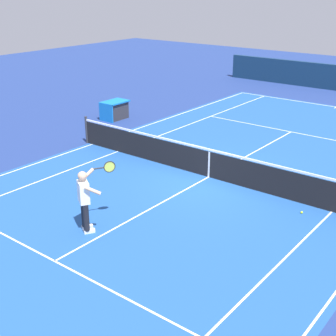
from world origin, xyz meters
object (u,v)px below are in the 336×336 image
(tennis_player_near, at_px, (85,198))
(equipment_cart_tarped, at_px, (115,110))
(tennis_net, at_px, (209,163))
(tennis_ball, at_px, (302,212))

(tennis_player_near, distance_m, equipment_cart_tarped, 10.71)
(tennis_net, relative_size, equipment_cart_tarped, 9.36)
(tennis_player_near, relative_size, tennis_ball, 25.71)
(tennis_net, bearing_deg, tennis_player_near, -5.49)
(tennis_net, relative_size, tennis_ball, 177.27)
(tennis_net, height_order, tennis_player_near, tennis_player_near)
(tennis_ball, bearing_deg, tennis_player_near, -42.46)
(tennis_ball, relative_size, equipment_cart_tarped, 0.05)
(equipment_cart_tarped, bearing_deg, tennis_player_near, 40.24)
(tennis_player_near, height_order, equipment_cart_tarped, tennis_player_near)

